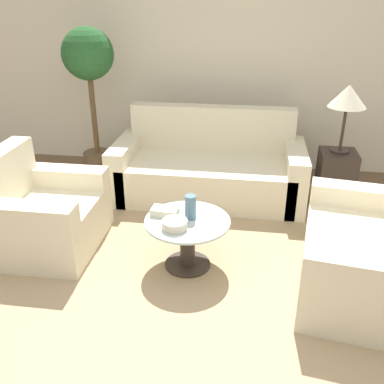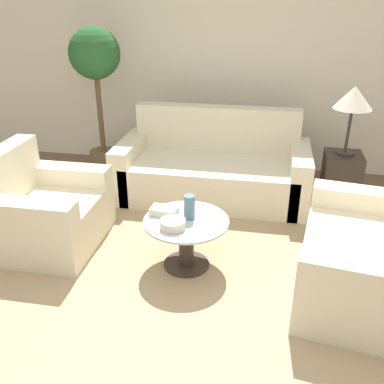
{
  "view_description": "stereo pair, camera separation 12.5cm",
  "coord_description": "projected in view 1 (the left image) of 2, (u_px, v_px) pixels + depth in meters",
  "views": [
    {
      "loc": [
        0.41,
        -2.15,
        2.06
      ],
      "look_at": [
        -0.05,
        0.98,
        0.55
      ],
      "focal_mm": 40.0,
      "sensor_mm": 36.0,
      "label": 1
    },
    {
      "loc": [
        0.53,
        -2.13,
        2.06
      ],
      "look_at": [
        -0.05,
        0.98,
        0.55
      ],
      "focal_mm": 40.0,
      "sensor_mm": 36.0,
      "label": 2
    }
  ],
  "objects": [
    {
      "name": "table_lamp",
      "position": [
        348.0,
        98.0,
        4.06
      ],
      "size": [
        0.36,
        0.36,
        0.67
      ],
      "color": "#332823",
      "rests_on": "side_table"
    },
    {
      "name": "potted_plant",
      "position": [
        90.0,
        74.0,
        4.68
      ],
      "size": [
        0.56,
        0.56,
        1.71
      ],
      "color": "brown",
      "rests_on": "ground_plane"
    },
    {
      "name": "book_stack",
      "position": [
        165.0,
        212.0,
        3.4
      ],
      "size": [
        0.22,
        0.15,
        0.06
      ],
      "rotation": [
        0.0,
        0.0,
        -0.1
      ],
      "color": "beige",
      "rests_on": "coffee_table"
    },
    {
      "name": "ground_plane",
      "position": [
        178.0,
        329.0,
        2.86
      ],
      "size": [
        14.0,
        14.0,
        0.0
      ],
      "primitive_type": "plane",
      "color": "brown"
    },
    {
      "name": "side_table",
      "position": [
        335.0,
        178.0,
        4.42
      ],
      "size": [
        0.36,
        0.36,
        0.57
      ],
      "color": "#332823",
      "rests_on": "ground_plane"
    },
    {
      "name": "bowl",
      "position": [
        175.0,
        224.0,
        3.21
      ],
      "size": [
        0.19,
        0.19,
        0.07
      ],
      "color": "beige",
      "rests_on": "coffee_table"
    },
    {
      "name": "vase",
      "position": [
        190.0,
        207.0,
        3.32
      ],
      "size": [
        0.09,
        0.09,
        0.2
      ],
      "color": "slate",
      "rests_on": "coffee_table"
    },
    {
      "name": "rug",
      "position": [
        188.0,
        265.0,
        3.52
      ],
      "size": [
        3.67,
        3.63,
        0.01
      ],
      "color": "tan",
      "rests_on": "ground_plane"
    },
    {
      "name": "coffee_table",
      "position": [
        187.0,
        237.0,
        3.4
      ],
      "size": [
        0.68,
        0.68,
        0.43
      ],
      "color": "#332823",
      "rests_on": "ground_plane"
    },
    {
      "name": "wall_back",
      "position": [
        221.0,
        60.0,
        5.02
      ],
      "size": [
        10.0,
        0.06,
        2.6
      ],
      "color": "beige",
      "rests_on": "ground_plane"
    },
    {
      "name": "armchair",
      "position": [
        41.0,
        216.0,
        3.69
      ],
      "size": [
        0.84,
        0.94,
        0.87
      ],
      "rotation": [
        0.0,
        0.0,
        1.58
      ],
      "color": "beige",
      "rests_on": "ground_plane"
    },
    {
      "name": "loveseat",
      "position": [
        375.0,
        256.0,
        3.13
      ],
      "size": [
        1.05,
        1.41,
        0.89
      ],
      "rotation": [
        0.0,
        0.0,
        -1.72
      ],
      "color": "beige",
      "rests_on": "ground_plane"
    },
    {
      "name": "sofa_main",
      "position": [
        209.0,
        169.0,
        4.65
      ],
      "size": [
        2.0,
        0.91,
        0.91
      ],
      "color": "beige",
      "rests_on": "ground_plane"
    }
  ]
}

